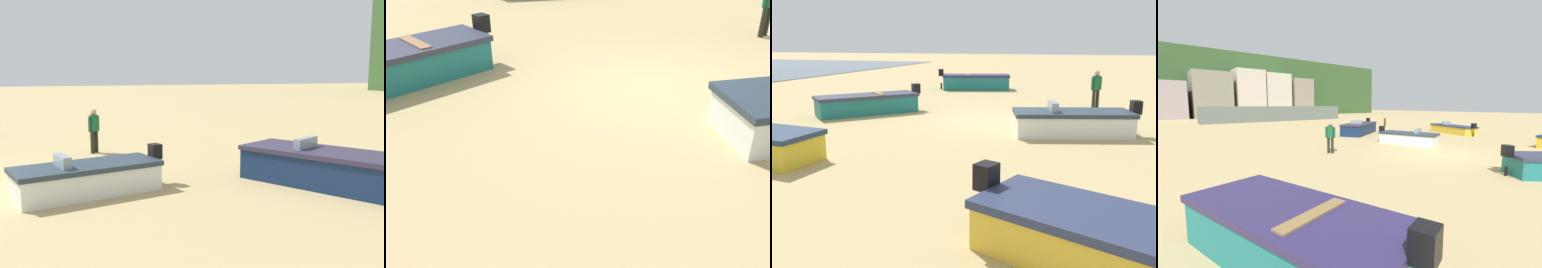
% 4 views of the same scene
% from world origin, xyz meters
% --- Properties ---
extents(ground_plane, '(160.00, 160.00, 0.00)m').
position_xyz_m(ground_plane, '(0.00, 0.00, 0.00)').
color(ground_plane, tan).
extents(headland_hill, '(90.00, 32.00, 13.90)m').
position_xyz_m(headland_hill, '(0.00, 66.00, 6.95)').
color(headland_hill, '#34562B').
rests_on(headland_hill, ground).
extents(harbor_pier, '(21.63, 2.40, 2.29)m').
position_xyz_m(harbor_pier, '(4.72, 30.00, 1.14)').
color(harbor_pier, slate).
rests_on(harbor_pier, ground).
extents(townhouse_left, '(6.31, 5.56, 6.63)m').
position_xyz_m(townhouse_left, '(-8.79, 46.78, 3.31)').
color(townhouse_left, '#A19196').
rests_on(townhouse_left, ground).
extents(townhouse_centre_left, '(6.71, 6.81, 8.79)m').
position_xyz_m(townhouse_centre_left, '(-1.47, 47.40, 4.39)').
color(townhouse_centre_left, gray).
rests_on(townhouse_centre_left, ground).
extents(townhouse_centre_right, '(5.61, 5.08, 9.71)m').
position_xyz_m(townhouse_centre_right, '(5.45, 46.54, 4.86)').
color(townhouse_centre_right, beige).
rests_on(townhouse_centre_right, ground).
extents(townhouse_right, '(5.51, 5.66, 9.37)m').
position_xyz_m(townhouse_right, '(11.28, 46.83, 4.68)').
color(townhouse_right, beige).
rests_on(townhouse_right, ground).
extents(townhouse_far_right, '(4.98, 5.74, 8.61)m').
position_xyz_m(townhouse_far_right, '(17.26, 46.87, 4.30)').
color(townhouse_far_right, gray).
rests_on(townhouse_far_right, ground).
extents(boat_teal_0, '(2.55, 4.29, 1.20)m').
position_xyz_m(boat_teal_0, '(-9.39, -3.30, 0.45)').
color(boat_teal_0, '#1C7276').
rests_on(boat_teal_0, ground).
extents(boat_white_2, '(2.29, 3.88, 1.06)m').
position_xyz_m(boat_white_2, '(1.55, 2.71, 0.39)').
color(boat_white_2, white).
rests_on(boat_white_2, ground).
extents(boat_yellow_3, '(2.89, 4.67, 1.04)m').
position_xyz_m(boat_yellow_3, '(9.39, 3.89, 0.38)').
color(boat_yellow_3, gold).
rests_on(boat_yellow_3, ground).
extents(boat_navy_4, '(5.10, 3.92, 1.25)m').
position_xyz_m(boat_navy_4, '(2.90, 8.83, 0.47)').
color(boat_navy_4, navy).
rests_on(boat_navy_4, ground).
extents(mooring_post_near_water, '(0.24, 0.24, 0.94)m').
position_xyz_m(mooring_post_near_water, '(9.93, 12.31, 0.47)').
color(mooring_post_near_water, '#49301D').
rests_on(mooring_post_near_water, ground).
extents(beach_walker_foreground, '(0.48, 0.48, 1.62)m').
position_xyz_m(beach_walker_foreground, '(-3.94, 3.44, 0.95)').
color(beach_walker_foreground, black).
rests_on(beach_walker_foreground, ground).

